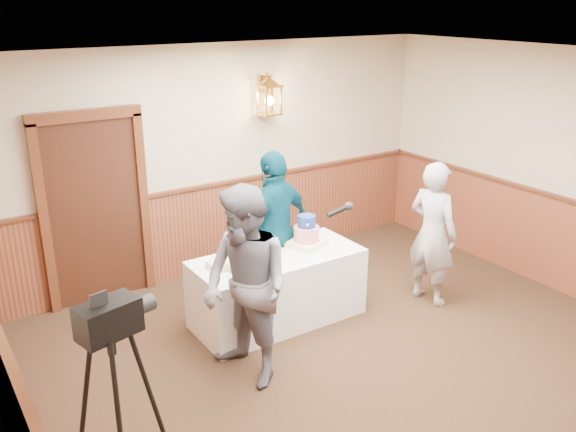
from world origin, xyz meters
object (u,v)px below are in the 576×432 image
tv_camera_rig (120,419)px  display_table (278,288)px  assistant_p (276,229)px  sheet_cake_green (223,264)px  sheet_cake_yellow (247,264)px  baker (433,233)px  tiered_cake (306,234)px  interviewer (246,288)px

tv_camera_rig → display_table: bearing=21.5°
assistant_p → tv_camera_rig: 3.11m
sheet_cake_green → assistant_p: bearing=19.8°
display_table → tv_camera_rig: (-2.23, -1.58, 0.32)m
sheet_cake_yellow → assistant_p: bearing=35.6°
assistant_p → baker: bearing=131.0°
tiered_cake → assistant_p: 0.37m
interviewer → tv_camera_rig: 1.66m
tiered_cake → tv_camera_rig: tv_camera_rig is taller
sheet_cake_yellow → tv_camera_rig: size_ratio=0.25×
tiered_cake → sheet_cake_green: 1.01m
sheet_cake_green → tv_camera_rig: tv_camera_rig is taller
sheet_cake_yellow → assistant_p: assistant_p is taller
baker → tv_camera_rig: (-3.91, -1.01, -0.13)m
sheet_cake_green → tiered_cake: bearing=-0.9°
sheet_cake_yellow → tv_camera_rig: 2.34m
sheet_cake_green → interviewer: bearing=-103.2°
sheet_cake_green → assistant_p: size_ratio=0.16×
sheet_cake_yellow → baker: (2.10, -0.47, 0.03)m
baker → assistant_p: size_ratio=0.92×
tiered_cake → assistant_p: size_ratio=0.24×
baker → tv_camera_rig: size_ratio=1.06×
interviewer → tiered_cake: bearing=115.2°
display_table → assistant_p: (0.20, 0.35, 0.51)m
display_table → assistant_p: 0.65m
display_table → baker: baker is taller
interviewer → assistant_p: interviewer is taller
sheet_cake_yellow → sheet_cake_green: (-0.19, 0.15, -0.01)m
interviewer → assistant_p: 1.49m
sheet_cake_green → interviewer: 0.84m
display_table → tiered_cake: 0.65m
interviewer → baker: (2.48, 0.19, -0.09)m
sheet_cake_yellow → sheet_cake_green: sheet_cake_yellow is taller
sheet_cake_yellow → assistant_p: 0.77m
tiered_cake → baker: bearing=-25.2°
display_table → sheet_cake_green: bearing=174.5°
tiered_cake → tv_camera_rig: 3.09m
interviewer → baker: interviewer is taller
sheet_cake_green → assistant_p: 0.87m
sheet_cake_yellow → tv_camera_rig: bearing=-140.6°
sheet_cake_yellow → interviewer: bearing=-120.0°
tiered_cake → sheet_cake_yellow: 0.83m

